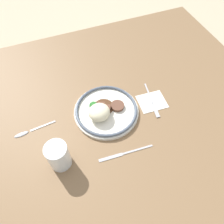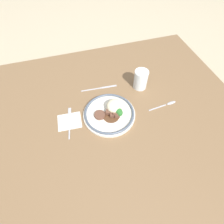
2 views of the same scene
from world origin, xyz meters
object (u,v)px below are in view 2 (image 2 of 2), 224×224
Objects in this scene: spoon at (168,104)px; knife at (100,88)px; fork at (69,120)px; plate at (111,112)px; juice_glass at (141,80)px.

knife is at bearing 140.04° from spoon.
knife is at bearing -41.34° from fork.
fork and spoon have the same top height.
plate is 0.22m from fork.
spoon is (0.54, -0.05, -0.00)m from fork.
spoon is at bearing -30.55° from knife.
knife is (0.21, 0.17, -0.00)m from fork.
fork is at bearing 173.41° from plate.
juice_glass is 0.24m from knife.
knife is 0.40m from spoon.
plate is 1.43× the size of fork.
juice_glass is at bearing 114.57° from spoon.
spoon is at bearing -86.41° from fork.
spoon is at bearing -5.02° from plate.
juice_glass is 0.53× the size of knife.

